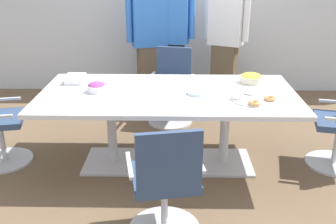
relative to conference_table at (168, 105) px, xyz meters
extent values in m
cube|color=brown|center=(0.00, 0.00, -0.63)|extent=(10.00, 10.00, 0.01)
cube|color=silver|center=(0.00, 0.00, 0.10)|extent=(2.40, 1.20, 0.04)
cube|color=silver|center=(-0.55, 0.00, -0.61)|extent=(0.56, 0.56, 0.02)
cylinder|color=silver|center=(-0.55, 0.00, -0.26)|extent=(0.09, 0.09, 0.69)
cube|color=silver|center=(0.55, 0.00, -0.61)|extent=(0.56, 0.56, 0.02)
cylinder|color=silver|center=(0.55, 0.00, -0.26)|extent=(0.09, 0.09, 0.69)
cylinder|color=silver|center=(0.01, 1.05, -0.61)|extent=(0.64, 0.64, 0.02)
cylinder|color=silver|center=(0.01, 1.05, -0.40)|extent=(0.05, 0.05, 0.41)
cube|color=#33476B|center=(0.01, 1.05, -0.17)|extent=(0.55, 0.55, 0.06)
cube|color=#33476B|center=(0.05, 1.26, 0.07)|extent=(0.44, 0.13, 0.42)
cube|color=silver|center=(0.25, 1.00, -0.05)|extent=(0.11, 0.37, 0.02)
cube|color=silver|center=(-0.23, 1.10, -0.05)|extent=(0.11, 0.37, 0.02)
cylinder|color=silver|center=(-1.65, 0.00, -0.61)|extent=(0.64, 0.64, 0.02)
cylinder|color=silver|center=(-1.65, 0.00, -0.40)|extent=(0.05, 0.05, 0.41)
cube|color=silver|center=(-1.70, 0.24, -0.05)|extent=(0.37, 0.11, 0.02)
cylinder|color=silver|center=(-0.01, -1.05, -0.40)|extent=(0.05, 0.05, 0.41)
cube|color=#33476B|center=(-0.01, -1.05, -0.17)|extent=(0.54, 0.54, 0.06)
cube|color=#33476B|center=(0.03, -1.26, 0.07)|extent=(0.44, 0.12, 0.42)
cube|color=silver|center=(-0.25, -1.10, -0.05)|extent=(0.10, 0.37, 0.02)
cube|color=silver|center=(0.23, -1.00, -0.05)|extent=(0.10, 0.37, 0.02)
cylinder|color=silver|center=(1.65, 0.00, -0.61)|extent=(0.64, 0.64, 0.02)
cylinder|color=silver|center=(1.65, 0.00, -0.40)|extent=(0.05, 0.05, 0.41)
cube|color=brown|center=(-0.28, 1.68, -0.21)|extent=(0.36, 0.28, 0.83)
cube|color=blue|center=(-0.28, 1.68, 0.53)|extent=(0.48, 0.34, 0.66)
cylinder|color=blue|center=(-0.02, 1.75, 0.57)|extent=(0.10, 0.10, 0.59)
cylinder|color=blue|center=(-0.53, 1.60, 0.57)|extent=(0.10, 0.10, 0.59)
cube|color=black|center=(0.02, 1.74, -0.20)|extent=(0.35, 0.25, 0.86)
cube|color=blue|center=(0.02, 1.74, 0.57)|extent=(0.47, 0.29, 0.68)
cylinder|color=blue|center=(0.28, 1.70, 0.61)|extent=(0.09, 0.09, 0.61)
cylinder|color=blue|center=(-0.24, 1.79, 0.61)|extent=(0.09, 0.09, 0.61)
cube|color=brown|center=(0.73, 1.72, -0.20)|extent=(0.38, 0.32, 0.84)
cube|color=white|center=(0.73, 1.72, 0.55)|extent=(0.49, 0.39, 0.67)
cylinder|color=white|center=(0.97, 1.60, 0.59)|extent=(0.11, 0.11, 0.60)
cylinder|color=white|center=(0.49, 1.83, 0.59)|extent=(0.11, 0.11, 0.60)
cylinder|color=beige|center=(0.83, 0.32, 0.16)|extent=(0.23, 0.23, 0.07)
ellipsoid|color=yellow|center=(0.83, 0.32, 0.19)|extent=(0.20, 0.20, 0.06)
cylinder|color=white|center=(-0.67, 0.00, 0.16)|extent=(0.19, 0.19, 0.07)
ellipsoid|color=#9E3D8E|center=(-0.67, 0.00, 0.19)|extent=(0.16, 0.16, 0.06)
cylinder|color=white|center=(0.76, -0.21, 0.13)|extent=(0.38, 0.38, 0.01)
torus|color=tan|center=(0.90, -0.24, 0.15)|extent=(0.11, 0.11, 0.03)
torus|color=white|center=(0.75, -0.07, 0.15)|extent=(0.11, 0.11, 0.03)
torus|color=white|center=(0.61, -0.20, 0.15)|extent=(0.11, 0.11, 0.03)
torus|color=tan|center=(0.74, -0.36, 0.15)|extent=(0.11, 0.11, 0.03)
cylinder|color=white|center=(0.27, -0.05, 0.13)|extent=(0.19, 0.19, 0.01)
cylinder|color=silver|center=(0.27, -0.05, 0.13)|extent=(0.19, 0.19, 0.01)
cylinder|color=white|center=(0.27, -0.05, 0.14)|extent=(0.19, 0.19, 0.01)
cylinder|color=silver|center=(0.27, -0.05, 0.15)|extent=(0.19, 0.19, 0.01)
cylinder|color=white|center=(0.27, -0.05, 0.15)|extent=(0.19, 0.19, 0.01)
cube|color=white|center=(-0.94, 0.28, 0.17)|extent=(0.19, 0.19, 0.08)
camera|label=1|loc=(0.07, -3.51, 1.31)|focal=42.14mm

